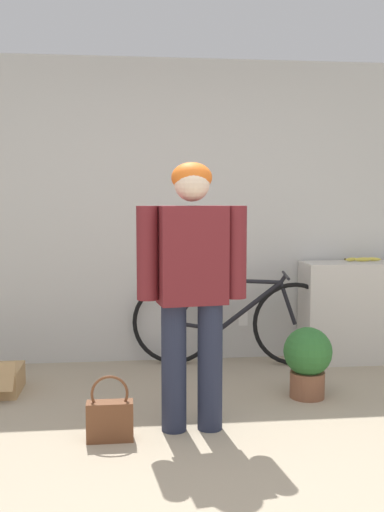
% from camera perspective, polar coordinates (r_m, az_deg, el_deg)
% --- Properties ---
extents(ground_plane, '(14.00, 14.00, 0.00)m').
position_cam_1_polar(ground_plane, '(3.06, 3.66, -22.07)').
color(ground_plane, tan).
extents(wall_back, '(8.00, 0.07, 2.60)m').
position_cam_1_polar(wall_back, '(5.21, -1.05, 4.22)').
color(wall_back, silver).
rests_on(wall_back, ground_plane).
extents(side_shelf, '(1.08, 0.37, 0.87)m').
position_cam_1_polar(side_shelf, '(5.45, 16.05, -5.10)').
color(side_shelf, beige).
rests_on(side_shelf, ground_plane).
extents(person, '(0.66, 0.27, 1.63)m').
position_cam_1_polar(person, '(3.60, -0.00, -1.96)').
color(person, '#23283D').
rests_on(person, ground_plane).
extents(bicycle, '(1.73, 0.46, 0.79)m').
position_cam_1_polar(bicycle, '(5.13, 4.01, -6.13)').
color(bicycle, black).
rests_on(bicycle, ground_plane).
extents(banana, '(0.33, 0.09, 0.04)m').
position_cam_1_polar(banana, '(5.44, 15.88, -0.30)').
color(banana, '#EAD64C').
rests_on(banana, side_shelf).
extents(handbag, '(0.27, 0.11, 0.39)m').
position_cam_1_polar(handbag, '(3.66, -7.82, -15.07)').
color(handbag, brown).
rests_on(handbag, ground_plane).
extents(potted_plant, '(0.35, 0.35, 0.51)m').
position_cam_1_polar(potted_plant, '(4.39, 10.96, -9.57)').
color(potted_plant, brown).
rests_on(potted_plant, ground_plane).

